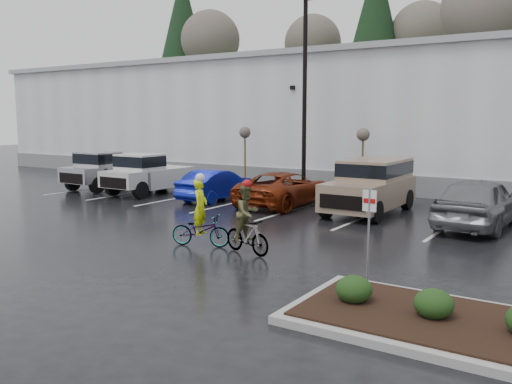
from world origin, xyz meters
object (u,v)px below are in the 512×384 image
Objects in this scene: car_grey at (479,202)px; cyclist_hivis at (201,223)px; pickup_silver at (112,169)px; pickup_white at (153,173)px; fire_lane_sign at (369,227)px; car_blue at (217,185)px; car_red at (285,189)px; lamppost at (305,73)px; suv_tan at (369,187)px; cyclist_olive at (247,226)px; sapling_mid at (363,138)px; sapling_west at (245,136)px.

car_grey is 9.41m from cyclist_hivis.
pickup_white is at bearing -3.21° from pickup_silver.
car_blue is (-10.48, 8.60, -0.72)m from fire_lane_sign.
pickup_white reaches higher than car_blue.
fire_lane_sign reaches higher than car_red.
pickup_white is (-6.69, -3.03, -4.71)m from lamppost.
suv_tan is 2.52× the size of cyclist_olive.
cyclist_olive is at bearing 113.11° from car_red.
car_blue is 7.01m from suv_tan.
fire_lane_sign is 16.95m from pickup_white.
lamppost is 4.38× the size of cyclist_hivis.
car_red is 2.53× the size of cyclist_olive.
sapling_mid is at bearing 112.49° from fire_lane_sign.
pickup_silver is at bearing -163.76° from lamppost.
sapling_mid reaches higher than cyclist_olive.
car_red is at bearing -39.88° from sapling_west.
lamppost is 4.19× the size of fire_lane_sign.
pickup_silver is 15.65m from cyclist_olive.
pickup_white is 2.47× the size of cyclist_hivis.
lamppost is 5.78m from car_red.
sapling_mid is 0.63× the size of suv_tan.
sapling_west reaches higher than car_blue.
suv_tan is (4.30, -2.72, -4.66)m from lamppost.
pickup_white is 12.93m from cyclist_olive.
car_red is at bearing -0.63° from car_grey.
car_blue is at bearing -2.52° from pickup_white.
pickup_silver is 2.57× the size of cyclist_olive.
fire_lane_sign is at bearing -56.54° from lamppost.
cyclist_olive is (10.55, -7.47, -0.22)m from pickup_white.
pickup_white is at bearing -123.75° from sapling_west.
car_blue is at bearing -2.82° from pickup_silver.
lamppost reaches higher than sapling_west.
sapling_west is 1.58× the size of cyclist_olive.
lamppost is 1.81× the size of suv_tan.
fire_lane_sign is at bearing 128.96° from car_red.
car_blue is 0.82× the size of car_grey.
pickup_silver reaches higher than car_red.
fire_lane_sign reaches higher than pickup_silver.
car_grey is at bearing -1.27° from pickup_white.
cyclist_hivis is at bearing -39.86° from pickup_white.
sapling_west reaches higher than cyclist_hivis.
sapling_mid is 13.92m from fire_lane_sign.
car_red is at bearing -77.59° from lamppost.
lamppost is 6.52m from car_blue.
suv_tan is (1.80, -3.72, -1.70)m from sapling_mid.
pickup_silver is 1.03× the size of car_grey.
cyclist_hivis is (2.26, -10.50, -5.02)m from lamppost.
fire_lane_sign is at bearing -31.19° from pickup_white.
lamppost is 14.78m from fire_lane_sign.
pickup_white is (-14.49, 8.77, -0.43)m from fire_lane_sign.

